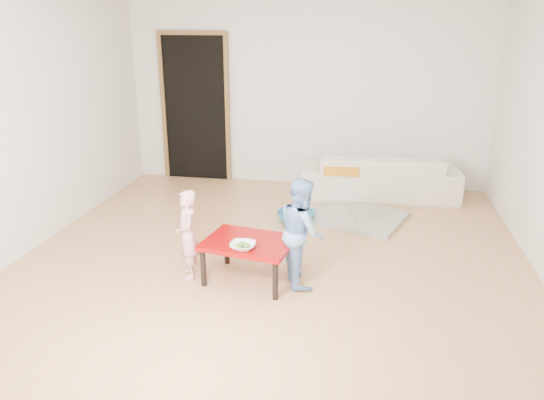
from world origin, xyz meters
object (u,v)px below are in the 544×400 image
(child_blue, at_px, (302,232))
(red_table, at_px, (249,261))
(basin, at_px, (296,217))
(sofa, at_px, (379,175))
(bowl, at_px, (243,246))
(child_pink, at_px, (187,235))

(child_blue, bearing_deg, red_table, 76.77)
(red_table, relative_size, basin, 1.76)
(sofa, height_order, child_blue, child_blue)
(sofa, relative_size, bowl, 9.24)
(red_table, bearing_deg, child_blue, 7.29)
(red_table, distance_m, bowl, 0.29)
(red_table, xyz_separation_m, basin, (0.23, 1.49, -0.13))
(child_pink, bearing_deg, child_blue, 67.31)
(red_table, height_order, child_blue, child_blue)
(child_pink, height_order, child_blue, child_blue)
(sofa, distance_m, child_blue, 2.69)
(sofa, xyz_separation_m, child_pink, (-1.75, -2.67, 0.12))
(basin, bearing_deg, bowl, -98.29)
(red_table, height_order, bowl, bowl)
(child_pink, height_order, basin, child_pink)
(red_table, bearing_deg, child_pink, -177.64)
(bowl, distance_m, basin, 1.72)
(basin, bearing_deg, red_table, -98.73)
(sofa, xyz_separation_m, child_blue, (-0.71, -2.59, 0.19))
(child_blue, bearing_deg, basin, -11.02)
(child_blue, relative_size, basin, 2.20)
(basin, bearing_deg, child_blue, -80.49)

